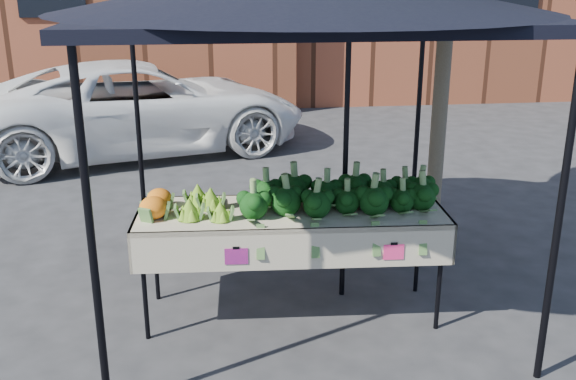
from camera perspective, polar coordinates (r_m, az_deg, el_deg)
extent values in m
plane|color=#27272A|center=(5.49, 1.57, -10.46)|extent=(90.00, 90.00, 0.00)
cube|color=beige|center=(5.24, 0.27, -6.40)|extent=(2.44, 0.93, 0.90)
cube|color=#F22D8C|center=(4.74, -4.28, -5.93)|extent=(0.17, 0.01, 0.12)
cube|color=#F52E76|center=(4.92, 9.39, -5.19)|extent=(0.17, 0.01, 0.12)
ellipsoid|color=black|center=(5.11, 4.59, 0.02)|extent=(1.62, 0.59, 0.29)
ellipsoid|color=#6FA72F|center=(5.03, -7.31, -0.77)|extent=(0.45, 0.59, 0.22)
ellipsoid|color=orange|center=(5.08, -11.48, -0.93)|extent=(0.25, 0.45, 0.20)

